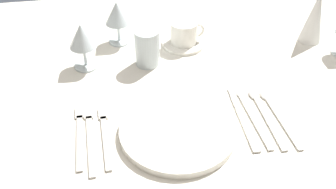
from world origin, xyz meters
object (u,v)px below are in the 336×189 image
(dinner_plate, at_px, (176,130))
(fork_inner, at_px, (90,137))
(fork_salad, at_px, (80,134))
(wine_glass_right, at_px, (82,38))
(drink_tumbler, at_px, (147,50))
(spoon_dessert, at_px, (263,111))
(fork_outer, at_px, (105,134))
(spoon_soup, at_px, (248,109))
(coffee_cup_left, at_px, (184,32))
(spoon_tea, at_px, (276,111))
(wine_glass_centre, at_px, (117,15))
(dinner_knife, at_px, (243,119))
(napkin_folded, at_px, (315,16))

(dinner_plate, xyz_separation_m, fork_inner, (-0.20, 0.02, -0.01))
(fork_salad, distance_m, wine_glass_right, 0.29)
(dinner_plate, relative_size, drink_tumbler, 2.55)
(spoon_dessert, bearing_deg, fork_inner, -177.08)
(drink_tumbler, bearing_deg, dinner_plate, -83.99)
(spoon_dessert, distance_m, drink_tumbler, 0.36)
(fork_outer, bearing_deg, spoon_soup, 5.20)
(dinner_plate, height_order, drink_tumbler, drink_tumbler)
(spoon_dessert, bearing_deg, wine_glass_right, 148.14)
(wine_glass_right, bearing_deg, coffee_cup_left, 13.23)
(spoon_tea, bearing_deg, coffee_cup_left, 115.33)
(fork_inner, height_order, spoon_tea, spoon_tea)
(fork_inner, xyz_separation_m, wine_glass_centre, (0.09, 0.41, 0.09))
(fork_inner, relative_size, drink_tumbler, 2.08)
(coffee_cup_left, relative_size, drink_tumbler, 0.99)
(dinner_knife, distance_m, coffee_cup_left, 0.37)
(dinner_plate, relative_size, spoon_tea, 1.26)
(fork_salad, height_order, wine_glass_centre, wine_glass_centre)
(fork_salad, height_order, drink_tumbler, drink_tumbler)
(spoon_tea, bearing_deg, spoon_dessert, 168.59)
(dinner_plate, height_order, coffee_cup_left, coffee_cup_left)
(wine_glass_centre, bearing_deg, napkin_folded, -8.46)
(fork_salad, xyz_separation_m, wine_glass_centre, (0.12, 0.40, 0.09))
(fork_outer, bearing_deg, coffee_cup_left, 54.42)
(drink_tumbler, bearing_deg, fork_salad, -125.96)
(fork_outer, xyz_separation_m, napkin_folded, (0.65, 0.32, 0.08))
(spoon_soup, bearing_deg, fork_inner, -174.91)
(spoon_tea, xyz_separation_m, wine_glass_centre, (-0.36, 0.40, 0.09))
(fork_inner, height_order, spoon_soup, spoon_soup)
(fork_salad, bearing_deg, drink_tumbler, 54.04)
(spoon_tea, bearing_deg, dinner_knife, -169.86)
(fork_salad, xyz_separation_m, spoon_soup, (0.41, 0.02, 0.00))
(fork_inner, height_order, fork_salad, same)
(fork_outer, bearing_deg, wine_glass_centre, 81.71)
(dinner_plate, xyz_separation_m, drink_tumbler, (-0.03, 0.30, 0.04))
(spoon_tea, height_order, napkin_folded, napkin_folded)
(coffee_cup_left, bearing_deg, spoon_tea, -64.67)
(fork_inner, height_order, wine_glass_right, wine_glass_right)
(fork_salad, relative_size, drink_tumbler, 1.94)
(dinner_plate, xyz_separation_m, spoon_soup, (0.19, 0.05, -0.01))
(coffee_cup_left, relative_size, napkin_folded, 0.61)
(dinner_plate, distance_m, spoon_tea, 0.26)
(fork_outer, distance_m, wine_glass_right, 0.31)
(fork_inner, xyz_separation_m, napkin_folded, (0.69, 0.32, 0.08))
(fork_outer, distance_m, coffee_cup_left, 0.44)
(dinner_plate, height_order, wine_glass_centre, wine_glass_centre)
(spoon_dessert, height_order, napkin_folded, napkin_folded)
(fork_salad, distance_m, dinner_knife, 0.39)
(drink_tumbler, bearing_deg, coffee_cup_left, 34.48)
(fork_inner, bearing_deg, spoon_tea, 1.94)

